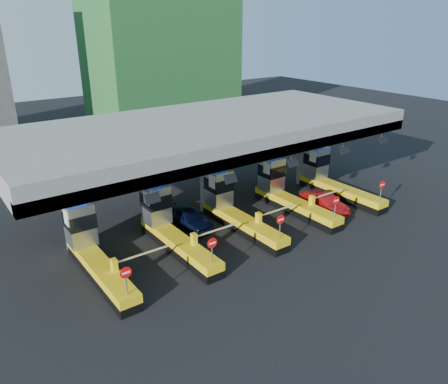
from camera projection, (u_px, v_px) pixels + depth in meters
ground at (234, 226)px, 30.52m from camera, size 120.00×120.00×0.00m
toll_canopy at (210, 132)px, 30.39m from camera, size 28.00×12.09×7.00m
toll_lane_far_left at (91, 248)px, 24.76m from camera, size 4.43×8.00×4.16m
toll_lane_left at (168, 225)px, 27.48m from camera, size 4.43×8.00×4.16m
toll_lane_center at (232, 206)px, 30.21m from camera, size 4.43×8.00×4.16m
toll_lane_right at (285, 190)px, 32.93m from camera, size 4.43×8.00×4.16m
toll_lane_far_right at (329, 177)px, 35.66m from camera, size 4.43×8.00×4.16m
bg_building_scaffold at (159, 13)px, 55.88m from camera, size 18.00×12.00×28.00m
van at (186, 217)px, 30.02m from camera, size 2.54×4.71×1.52m
red_car at (324, 203)px, 32.57m from camera, size 1.77×4.22×1.35m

